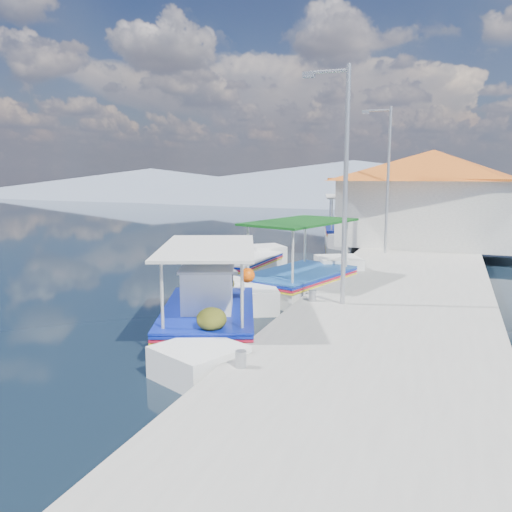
% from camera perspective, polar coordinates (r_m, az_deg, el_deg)
% --- Properties ---
extents(ground, '(160.00, 160.00, 0.00)m').
position_cam_1_polar(ground, '(13.71, -11.70, -7.46)').
color(ground, black).
rests_on(ground, ground).
extents(quay, '(5.00, 44.00, 0.50)m').
position_cam_1_polar(quay, '(17.47, 16.28, -3.14)').
color(quay, '#A8A69D').
rests_on(quay, ground).
extents(bollards, '(0.20, 17.20, 0.30)m').
position_cam_1_polar(bollards, '(16.94, 9.04, -1.87)').
color(bollards, '#A5A8AD').
rests_on(bollards, quay).
extents(main_caique, '(3.88, 6.83, 2.42)m').
position_cam_1_polar(main_caique, '(12.62, -4.98, -6.59)').
color(main_caique, white).
rests_on(main_caique, ground).
extents(caique_green_canopy, '(3.44, 6.74, 2.64)m').
position_cam_1_polar(caique_green_canopy, '(16.66, 4.78, -2.88)').
color(caique_green_canopy, white).
rests_on(caique_green_canopy, ground).
extents(caique_blue_hull, '(2.09, 6.33, 1.13)m').
position_cam_1_polar(caique_blue_hull, '(19.38, -1.41, -1.37)').
color(caique_blue_hull, white).
rests_on(caique_blue_hull, ground).
extents(caique_far, '(3.64, 7.83, 2.83)m').
position_cam_1_polar(caique_far, '(29.42, 10.07, 2.65)').
color(caique_far, white).
rests_on(caique_far, ground).
extents(harbor_building, '(10.49, 10.49, 4.40)m').
position_cam_1_polar(harbor_building, '(26.07, 18.84, 6.39)').
color(harbor_building, white).
rests_on(harbor_building, quay).
extents(lamp_post_near, '(1.21, 0.14, 6.00)m').
position_cam_1_polar(lamp_post_near, '(13.29, 9.51, 8.93)').
color(lamp_post_near, '#A5A8AD').
rests_on(lamp_post_near, quay).
extents(lamp_post_far, '(1.21, 0.14, 6.00)m').
position_cam_1_polar(lamp_post_far, '(22.18, 14.17, 8.94)').
color(lamp_post_far, '#A5A8AD').
rests_on(lamp_post_far, quay).
extents(mountain_ridge, '(171.40, 96.00, 5.50)m').
position_cam_1_polar(mountain_ridge, '(67.05, 20.46, 7.26)').
color(mountain_ridge, slate).
rests_on(mountain_ridge, ground).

